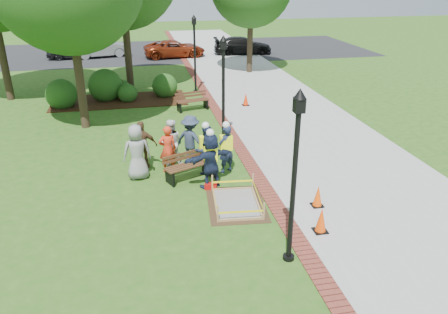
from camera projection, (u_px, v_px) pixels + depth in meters
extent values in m
plane|color=#285116|center=(216.00, 204.00, 13.13)|extent=(100.00, 100.00, 0.00)
cube|color=#9E9E99|center=(274.00, 103.00, 23.03)|extent=(6.00, 60.00, 0.02)
cube|color=maroon|center=(214.00, 106.00, 22.44)|extent=(0.50, 60.00, 0.03)
cube|color=#381E0F|center=(120.00, 101.00, 23.36)|extent=(7.00, 3.00, 0.05)
cube|color=black|center=(158.00, 51.00, 37.41)|extent=(36.00, 12.00, 0.01)
cube|color=#47331E|center=(236.00, 204.00, 13.12)|extent=(1.91, 2.45, 0.01)
cube|color=gray|center=(236.00, 204.00, 13.11)|extent=(1.37, 1.91, 0.04)
cube|color=tan|center=(236.00, 203.00, 13.11)|extent=(1.50, 2.04, 0.08)
cube|color=tan|center=(236.00, 196.00, 13.01)|extent=(1.53, 2.07, 0.55)
cube|color=yellow|center=(236.00, 196.00, 13.00)|extent=(1.48, 2.02, 0.06)
cube|color=#52361C|center=(189.00, 165.00, 14.52)|extent=(1.70, 1.09, 0.04)
cube|color=#52361C|center=(184.00, 156.00, 14.61)|extent=(1.53, 0.69, 0.26)
cube|color=black|center=(189.00, 172.00, 14.62)|extent=(1.59, 1.09, 0.48)
cube|color=brown|center=(192.00, 100.00, 21.65)|extent=(1.71, 0.84, 0.04)
cube|color=brown|center=(190.00, 94.00, 21.77)|extent=(1.61, 0.41, 0.26)
cube|color=black|center=(193.00, 106.00, 21.75)|extent=(1.57, 0.87, 0.48)
cube|color=black|center=(320.00, 231.00, 11.75)|extent=(0.37, 0.37, 0.05)
cone|color=#FD4A08|center=(321.00, 219.00, 11.60)|extent=(0.29, 0.29, 0.68)
cube|color=black|center=(317.00, 205.00, 13.01)|extent=(0.35, 0.35, 0.05)
cone|color=#FF4F08|center=(318.00, 195.00, 12.88)|extent=(0.27, 0.27, 0.64)
cube|color=black|center=(246.00, 105.00, 22.57)|extent=(0.34, 0.34, 0.05)
cone|color=#FC3107|center=(246.00, 99.00, 22.44)|extent=(0.27, 0.27, 0.63)
cube|color=#AB0F0D|center=(211.00, 186.00, 14.00)|extent=(0.43, 0.31, 0.19)
cylinder|color=black|center=(293.00, 190.00, 9.90)|extent=(0.12, 0.12, 3.80)
cube|color=black|center=(299.00, 105.00, 9.11)|extent=(0.22, 0.22, 0.32)
cone|color=black|center=(300.00, 93.00, 9.01)|extent=(0.28, 0.28, 0.22)
cylinder|color=black|center=(288.00, 257.00, 10.64)|extent=(0.28, 0.28, 0.10)
cylinder|color=black|center=(223.00, 97.00, 17.10)|extent=(0.12, 0.12, 3.80)
cube|color=black|center=(223.00, 45.00, 16.30)|extent=(0.22, 0.22, 0.32)
cone|color=black|center=(223.00, 38.00, 16.21)|extent=(0.28, 0.28, 0.22)
cylinder|color=black|center=(223.00, 141.00, 17.83)|extent=(0.28, 0.28, 0.10)
cylinder|color=black|center=(195.00, 59.00, 24.29)|extent=(0.12, 0.12, 3.80)
cube|color=black|center=(194.00, 21.00, 23.50)|extent=(0.22, 0.22, 0.32)
cone|color=black|center=(194.00, 17.00, 23.40)|extent=(0.28, 0.28, 0.22)
cylinder|color=black|center=(196.00, 91.00, 25.03)|extent=(0.28, 0.28, 0.10)
cylinder|color=#3D2D1E|center=(78.00, 69.00, 18.53)|extent=(0.37, 0.37, 5.16)
cylinder|color=#3D2D1E|center=(127.00, 43.00, 24.70)|extent=(0.40, 0.40, 5.33)
cylinder|color=#3D2D1E|center=(250.00, 38.00, 28.99)|extent=(0.37, 0.37, 4.58)
cylinder|color=#3D2D1E|center=(1.00, 45.00, 22.53)|extent=(0.39, 0.39, 5.75)
sphere|color=#144614|center=(63.00, 107.00, 22.32)|extent=(1.57, 1.57, 1.57)
sphere|color=#144614|center=(107.00, 100.00, 23.61)|extent=(1.80, 1.80, 1.80)
sphere|color=#144614|center=(128.00, 101.00, 23.30)|extent=(1.03, 1.03, 1.03)
sphere|color=#144614|center=(165.00, 96.00, 24.22)|extent=(1.38, 1.38, 1.38)
sphere|color=#144614|center=(123.00, 95.00, 24.42)|extent=(0.94, 0.94, 0.94)
imported|color=gray|center=(137.00, 152.00, 14.41)|extent=(0.65, 0.46, 1.89)
imported|color=red|center=(168.00, 149.00, 14.94)|extent=(0.57, 0.39, 1.67)
imported|color=white|center=(171.00, 143.00, 15.47)|extent=(0.57, 0.40, 1.70)
imported|color=brown|center=(143.00, 145.00, 15.17)|extent=(0.60, 0.43, 1.74)
imported|color=#2C374D|center=(191.00, 140.00, 15.56)|extent=(0.68, 0.65, 1.80)
imported|color=#161D3A|center=(211.00, 160.00, 13.86)|extent=(0.68, 0.57, 1.83)
cube|color=#E9FF15|center=(210.00, 153.00, 13.75)|extent=(0.42, 0.26, 0.52)
sphere|color=white|center=(210.00, 133.00, 13.48)|extent=(0.25, 0.25, 0.25)
imported|color=#18183E|center=(226.00, 149.00, 14.91)|extent=(0.64, 0.57, 1.70)
cube|color=#E9FF15|center=(226.00, 143.00, 14.81)|extent=(0.42, 0.26, 0.52)
sphere|color=white|center=(226.00, 125.00, 14.56)|extent=(0.25, 0.25, 0.25)
imported|color=#1C2149|center=(206.00, 150.00, 14.81)|extent=(0.64, 0.53, 1.71)
cube|color=#E9FF15|center=(206.00, 143.00, 14.72)|extent=(0.42, 0.26, 0.52)
sphere|color=white|center=(205.00, 126.00, 14.46)|extent=(0.25, 0.25, 0.25)
imported|color=black|center=(75.00, 58.00, 34.45)|extent=(2.31, 4.73, 1.50)
imported|color=#A2A1A6|center=(102.00, 57.00, 34.95)|extent=(3.18, 5.29, 1.61)
imported|color=maroon|center=(175.00, 57.00, 34.93)|extent=(2.37, 4.62, 1.45)
imported|color=black|center=(243.00, 54.00, 36.24)|extent=(2.36, 4.73, 1.50)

